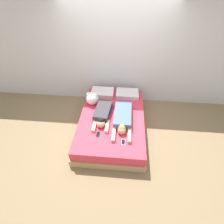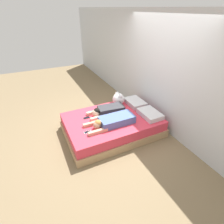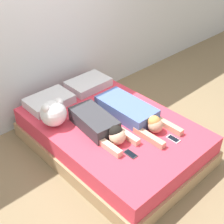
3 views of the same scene
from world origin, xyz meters
name	(u,v)px [view 1 (image 1 of 3)]	position (x,y,z in m)	size (l,w,h in m)	color
ground_plane	(112,129)	(0.00, 0.00, 0.00)	(12.00, 12.00, 0.00)	#7F6B4C
wall_back	(116,55)	(0.00, 1.23, 1.30)	(12.00, 0.06, 2.60)	silver
bed	(112,123)	(0.00, 0.00, 0.20)	(1.49, 2.16, 0.41)	tan
pillow_head_left	(102,93)	(-0.32, 0.82, 0.46)	(0.57, 0.39, 0.11)	silver
pillow_head_right	(127,94)	(0.32, 0.82, 0.46)	(0.57, 0.39, 0.11)	silver
person_left	(102,114)	(-0.21, -0.03, 0.50)	(0.38, 0.89, 0.21)	#333338
person_right	(123,118)	(0.24, -0.10, 0.49)	(0.39, 1.09, 0.20)	#4C66A5
cell_phone_left	(98,134)	(-0.24, -0.53, 0.41)	(0.07, 0.15, 0.01)	#2D2D33
cell_phone_right	(123,142)	(0.28, -0.69, 0.41)	(0.07, 0.15, 0.01)	silver
plush_toy	(92,98)	(-0.51, 0.44, 0.57)	(0.31, 0.31, 0.32)	white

